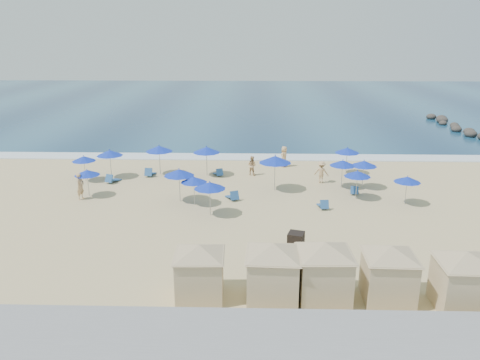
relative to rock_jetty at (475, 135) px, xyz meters
The scene contains 35 objects.
ground 34.59m from the rock_jetty, 133.95° to the right, with size 160.00×160.00×0.00m, color #CBB480.
ocean 38.50m from the rock_jetty, 128.58° to the left, with size 160.00×80.00×0.06m, color navy.
surf_line 25.79m from the rock_jetty, 158.61° to the right, with size 160.00×2.50×0.08m, color white.
seawall 45.29m from the rock_jetty, 122.01° to the right, with size 160.00×6.10×1.22m.
rock_jetty is the anchor object (origin of this frame).
trash_bin 36.75m from the rock_jetty, 127.94° to the right, with size 0.82×0.82×0.82m, color black.
cabana_0 43.73m from the rock_jetty, 128.53° to the right, with size 4.35×4.35×2.73m.
cabana_1 41.96m from the rock_jetty, 125.03° to the right, with size 4.66×4.66×2.93m.
cabana_2 40.66m from the rock_jetty, 122.58° to the right, with size 4.71×4.71×2.96m.
cabana_3 39.21m from the rock_jetty, 119.20° to the right, with size 4.47×4.47×2.81m.
cabana_4 38.40m from the rock_jetty, 115.01° to the right, with size 4.56×4.56×2.86m.
umbrella_0 41.94m from the rock_jetty, 155.64° to the right, with size 1.85×1.85×2.10m.
umbrella_1 42.25m from the rock_jetty, 150.23° to the right, with size 1.79×1.79×2.04m.
umbrella_2 36.07m from the rock_jetty, 154.93° to the right, with size 2.22×2.22×2.52m.
umbrella_3 36.65m from the rock_jetty, 142.13° to the right, with size 1.80×1.80×2.05m.
umbrella_4 32.70m from the rock_jetty, 151.62° to the right, with size 2.21×2.21×2.51m.
umbrella_5 37.13m from the rock_jetty, 143.95° to the right, with size 2.10×2.10×2.39m.
umbrella_6 36.92m from the rock_jetty, 138.58° to the right, with size 2.02×2.02×2.30m.
umbrella_7 30.29m from the rock_jetty, 140.55° to the right, with size 2.40×2.40×2.73m.
umbrella_8 26.02m from the rock_jetty, 134.67° to the right, with size 1.96×1.96×2.23m.
umbrella_9 22.66m from the rock_jetty, 139.55° to the right, with size 2.03×2.03×2.31m.
umbrella_10 27.49m from the rock_jetty, 130.13° to the right, with size 1.86×1.86×2.12m.
umbrella_11 26.44m from the rock_jetty, 123.51° to the right, with size 1.80×1.80×2.04m.
umbrella_12 24.99m from the rock_jetty, 132.04° to the right, with size 1.95×1.95×2.22m.
umbrella_13 39.93m from the rock_jetty, 155.89° to the right, with size 2.08×2.08×2.37m.
beach_chair_0 40.06m from the rock_jetty, 153.88° to the right, with size 1.06×1.49×0.75m.
beach_chair_1 36.93m from the rock_jetty, 154.74° to the right, with size 0.75×1.44×0.76m.
beach_chair_2 31.83m from the rock_jetty, 150.78° to the right, with size 0.97×1.35×0.68m.
beach_chair_3 33.95m from the rock_jetty, 140.92° to the right, with size 1.08×1.46×0.73m.
beach_chair_4 30.63m from the rock_jetty, 131.42° to the right, with size 0.67×1.31×0.69m.
beach_chair_5 26.55m from the rock_jetty, 131.46° to the right, with size 0.78×1.31×0.67m.
beachgoer_0 42.84m from the rock_jetty, 149.76° to the right, with size 0.69×0.45×1.89m, color tan.
beachgoer_1 29.30m from the rock_jetty, 148.72° to the right, with size 0.78×0.61×1.61m, color tan.
beachgoer_2 26.10m from the rock_jetty, 138.73° to the right, with size 1.12×0.64×1.73m, color tan.
beachgoer_3 25.53m from the rock_jetty, 150.54° to the right, with size 0.89×0.58×1.82m, color tan.
Camera 1 is at (-0.97, -27.40, 10.94)m, focal length 35.00 mm.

